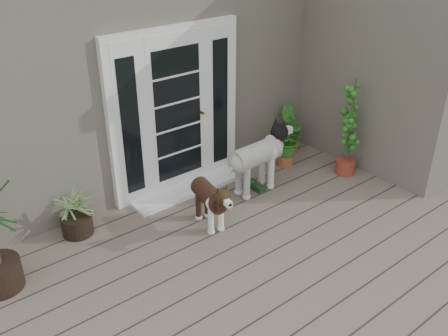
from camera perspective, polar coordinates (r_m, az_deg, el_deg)
deck at (r=5.58m, az=9.68°, el=-10.66°), size 6.20×4.60×0.12m
house_main at (r=8.03m, az=-12.83°, el=13.30°), size 7.40×4.00×3.10m
house_wing at (r=7.64m, az=19.49°, el=11.66°), size 1.60×2.40×3.10m
door_unit at (r=6.34m, az=-5.55°, el=6.52°), size 1.90×0.14×2.15m
door_step at (r=6.65m, az=-4.18°, el=-2.40°), size 1.60×0.40×0.05m
brindle_dog at (r=5.80m, az=-1.70°, el=-4.10°), size 0.44×0.77×0.61m
white_dog at (r=6.46m, az=3.65°, el=0.39°), size 0.96×0.44×0.79m
spider_plant at (r=5.90m, az=-16.83°, el=-4.69°), size 0.75×0.75×0.64m
herb_a at (r=7.23m, az=7.16°, el=2.42°), size 0.62×0.62×0.57m
herb_b at (r=7.66m, az=7.65°, el=3.72°), size 0.49×0.49×0.52m
herb_c at (r=8.10m, az=10.84°, el=4.98°), size 0.41×0.41×0.56m
sapling at (r=6.97m, az=14.36°, el=4.74°), size 0.48×0.48×1.46m
clog_left at (r=6.36m, az=-1.58°, el=-3.72°), size 0.17×0.29×0.08m
clog_right at (r=6.67m, az=3.72°, el=-2.07°), size 0.16×0.33×0.10m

